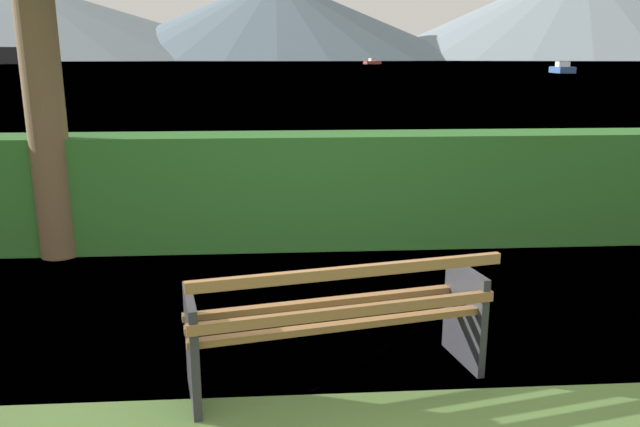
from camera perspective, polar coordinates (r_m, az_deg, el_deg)
name	(u,v)px	position (r m, az deg, el deg)	size (l,w,h in m)	color
ground_plane	(335,377)	(4.18, 1.43, -14.85)	(1400.00, 1400.00, 0.00)	#4C6B33
water_surface	(277,62)	(313.44, -3.95, 13.78)	(620.00, 620.00, 0.00)	#6B8EA3
park_bench	(339,320)	(3.93, 1.74, -9.77)	(1.97, 0.95, 0.87)	olive
hedge_row	(311,190)	(6.80, -0.87, 2.21)	(9.10, 0.66, 1.23)	#2D6B28
fishing_boat_near	(372,62)	(207.29, 4.85, 13.75)	(6.21, 4.84, 1.83)	#B2332D
sailboat_mid	(562,69)	(92.27, 21.44, 12.31)	(2.89, 5.76, 1.53)	#335693
distant_hills	(296,17)	(558.06, -2.18, 17.68)	(891.87, 439.78, 83.01)	gray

